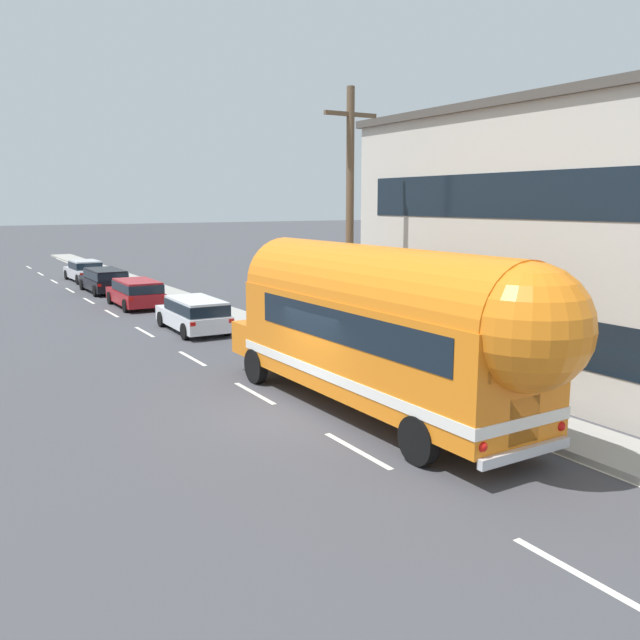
% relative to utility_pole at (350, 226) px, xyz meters
% --- Properties ---
extents(ground_plane, '(300.00, 300.00, 0.00)m').
position_rel_utility_pole_xyz_m(ground_plane, '(-3.85, -3.44, -4.42)').
color(ground_plane, '#424247').
extents(lane_markings, '(3.58, 80.00, 0.01)m').
position_rel_utility_pole_xyz_m(lane_markings, '(-1.42, 9.43, -4.42)').
color(lane_markings, silver).
rests_on(lane_markings, ground).
extents(sidewalk_slab, '(1.85, 90.00, 0.15)m').
position_rel_utility_pole_xyz_m(sidewalk_slab, '(0.52, 6.56, -4.35)').
color(sidewalk_slab, '#9E9B93').
rests_on(sidewalk_slab, ground).
extents(utility_pole, '(1.80, 0.24, 8.50)m').
position_rel_utility_pole_xyz_m(utility_pole, '(0.00, 0.00, 0.00)').
color(utility_pole, brown).
rests_on(utility_pole, ground).
extents(painted_bus, '(2.73, 11.72, 4.12)m').
position_rel_utility_pole_xyz_m(painted_bus, '(-2.11, -4.77, -2.12)').
color(painted_bus, orange).
rests_on(painted_bus, ground).
extents(car_lead, '(1.98, 4.59, 1.37)m').
position_rel_utility_pole_xyz_m(car_lead, '(-2.11, 7.99, -3.63)').
color(car_lead, white).
rests_on(car_lead, ground).
extents(car_second, '(2.00, 4.54, 1.37)m').
position_rel_utility_pole_xyz_m(car_second, '(-2.30, 15.53, -3.63)').
color(car_second, '#A5191E').
rests_on(car_second, ground).
extents(car_third, '(1.96, 4.83, 1.37)m').
position_rel_utility_pole_xyz_m(car_third, '(-2.31, 21.94, -3.62)').
color(car_third, black).
rests_on(car_third, ground).
extents(car_fourth, '(1.97, 4.82, 1.37)m').
position_rel_utility_pole_xyz_m(car_fourth, '(-2.04, 28.36, -3.68)').
color(car_fourth, silver).
rests_on(car_fourth, ground).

